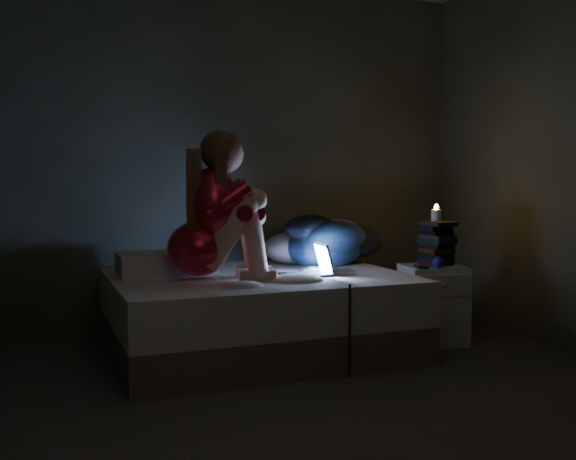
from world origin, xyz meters
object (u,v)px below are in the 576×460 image
woman (198,205)px  candle (436,216)px  nightstand (433,304)px  laptop (305,259)px  bed (258,313)px  phone (425,267)px

woman → candle: woman is taller
woman → nightstand: bearing=8.1°
laptop → candle: size_ratio=3.81×
bed → woman: 0.84m
candle → phone: size_ratio=0.57×
laptop → phone: (0.81, -0.12, -0.08)m
bed → nightstand: nightstand is taller
nightstand → woman: bearing=-172.0°
laptop → nightstand: bearing=-2.0°
nightstand → candle: (0.04, 0.03, 0.61)m
nightstand → candle: size_ratio=6.68×
bed → nightstand: 1.21m
nightstand → phone: size_ratio=3.82×
nightstand → phone: phone is taller
woman → candle: 1.66m
woman → nightstand: 1.76m
laptop → nightstand: size_ratio=0.57×
phone → bed: bearing=170.4°
woman → laptop: woman is taller
candle → laptop: bearing=179.8°
laptop → woman: bearing=174.6°
woman → nightstand: woman is taller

